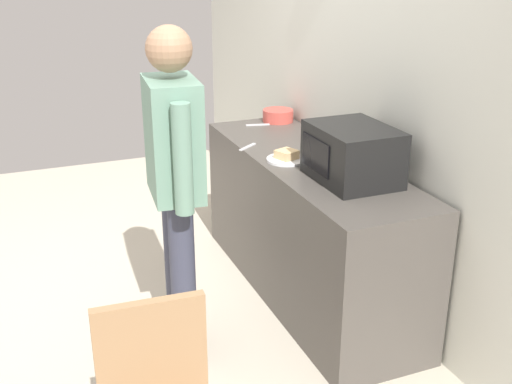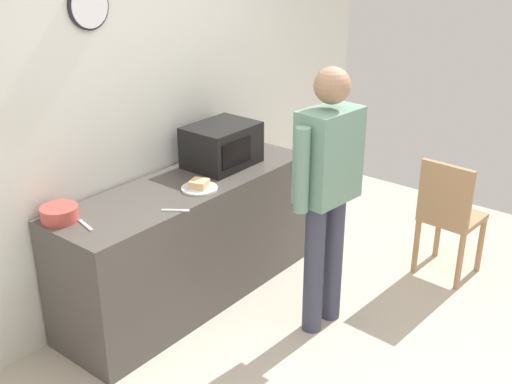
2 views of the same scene
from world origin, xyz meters
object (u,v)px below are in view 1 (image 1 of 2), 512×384
object	(u,v)px
salad_bowl	(278,115)
microwave	(352,154)
fork_utensil	(248,147)
spoon_utensil	(258,125)
sandwich_plate	(287,157)
person_standing	(175,173)

from	to	relation	value
salad_bowl	microwave	bearing A→B (deg)	-5.96
fork_utensil	spoon_utensil	size ratio (longest dim) A/B	1.00
sandwich_plate	fork_utensil	bearing A→B (deg)	-160.59
spoon_utensil	person_standing	xyz separation A→B (m)	(1.15, -0.91, 0.13)
sandwich_plate	person_standing	size ratio (longest dim) A/B	0.14
microwave	salad_bowl	xyz separation A→B (m)	(-1.29, 0.13, -0.11)
microwave	person_standing	distance (m)	0.96
sandwich_plate	fork_utensil	distance (m)	0.36
spoon_utensil	microwave	bearing A→B (deg)	2.06
fork_utensil	sandwich_plate	bearing A→B (deg)	19.41
microwave	salad_bowl	world-z (taller)	microwave
sandwich_plate	spoon_utensil	distance (m)	0.82
salad_bowl	fork_utensil	size ratio (longest dim) A/B	1.31
salad_bowl	person_standing	distance (m)	1.62
salad_bowl	spoon_utensil	bearing A→B (deg)	-75.17
person_standing	salad_bowl	bearing A→B (deg)	137.70
spoon_utensil	person_standing	bearing A→B (deg)	-38.38
microwave	salad_bowl	distance (m)	1.30
microwave	person_standing	world-z (taller)	person_standing
microwave	spoon_utensil	size ratio (longest dim) A/B	2.94
salad_bowl	spoon_utensil	size ratio (longest dim) A/B	1.31
salad_bowl	spoon_utensil	distance (m)	0.19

